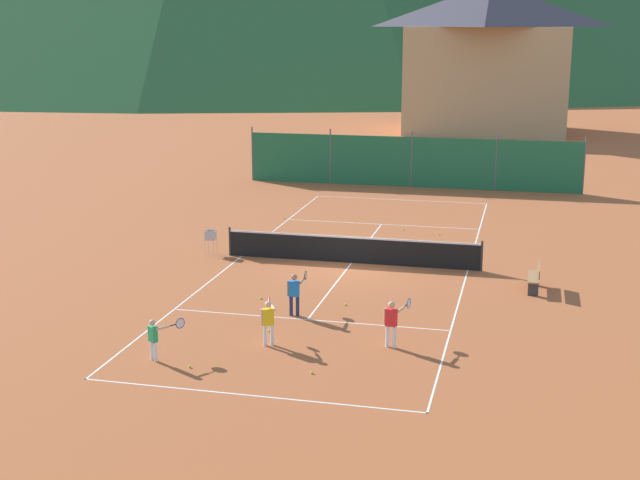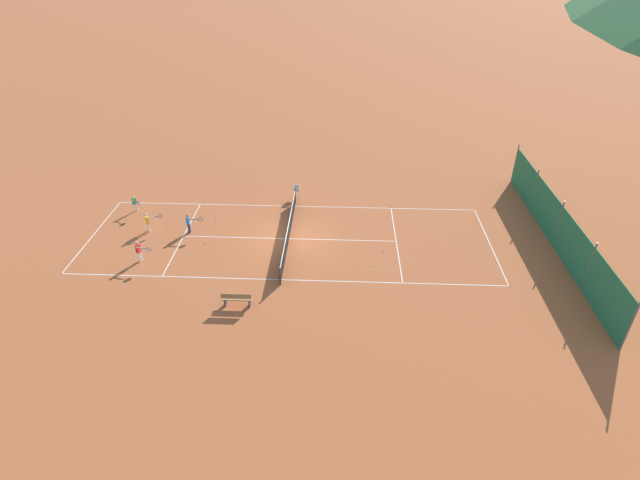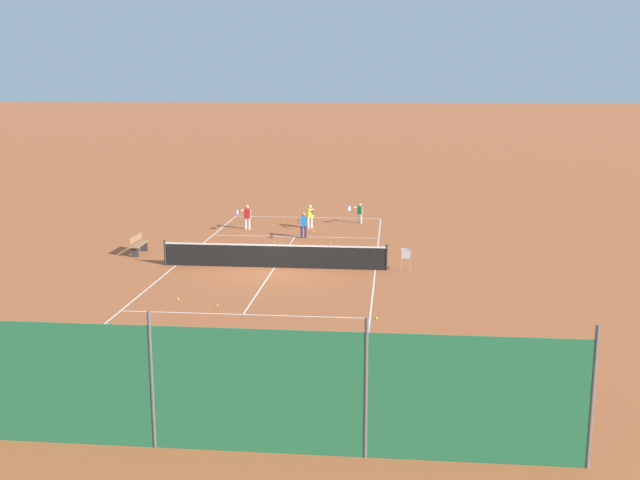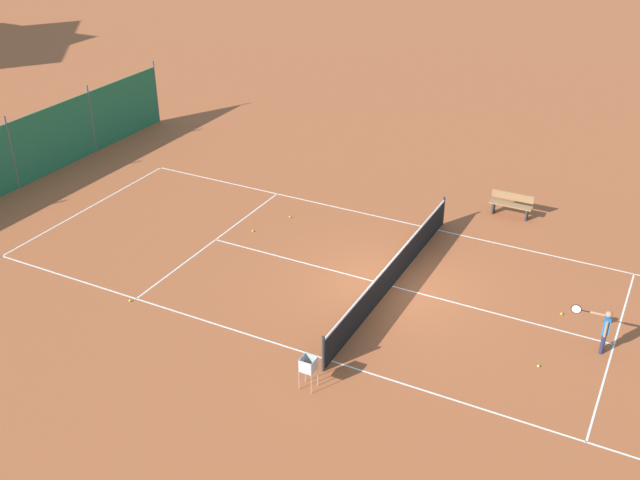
# 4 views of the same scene
# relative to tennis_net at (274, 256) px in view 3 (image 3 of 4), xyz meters

# --- Properties ---
(ground_plane) EXTENTS (600.00, 600.00, 0.00)m
(ground_plane) POSITION_rel_tennis_net_xyz_m (0.00, 0.00, -0.50)
(ground_plane) COLOR #A8542D
(court_line_markings) EXTENTS (8.25, 23.85, 0.01)m
(court_line_markings) POSITION_rel_tennis_net_xyz_m (0.00, 0.00, -0.50)
(court_line_markings) COLOR white
(court_line_markings) RESTS_ON ground
(tennis_net) EXTENTS (9.18, 0.08, 1.06)m
(tennis_net) POSITION_rel_tennis_net_xyz_m (0.00, 0.00, 0.00)
(tennis_net) COLOR #2D2D2D
(tennis_net) RESTS_ON ground
(windscreen_fence_far) EXTENTS (17.28, 0.08, 2.90)m
(windscreen_fence_far) POSITION_rel_tennis_net_xyz_m (-0.00, 15.50, 0.81)
(windscreen_fence_far) COLOR #236B42
(windscreen_fence_far) RESTS_ON ground
(player_near_baseline) EXTENTS (0.43, 1.05, 1.26)m
(player_near_baseline) POSITION_rel_tennis_net_xyz_m (-0.46, -6.09, 0.24)
(player_near_baseline) COLOR #23284C
(player_near_baseline) RESTS_ON ground
(player_far_baseline) EXTENTS (0.60, 1.00, 1.27)m
(player_far_baseline) POSITION_rel_tennis_net_xyz_m (2.70, -8.02, 0.24)
(player_far_baseline) COLOR white
(player_far_baseline) RESTS_ON ground
(player_far_service) EXTENTS (0.78, 0.76, 1.09)m
(player_far_service) POSITION_rel_tennis_net_xyz_m (-2.96, -10.35, 0.14)
(player_far_service) COLOR white
(player_far_service) RESTS_ON ground
(player_near_service) EXTENTS (0.48, 1.04, 1.22)m
(player_near_service) POSITION_rel_tennis_net_xyz_m (-0.50, -8.62, 0.21)
(player_near_service) COLOR white
(player_near_service) RESTS_ON ground
(tennis_ball_by_net_right) EXTENTS (0.07, 0.07, 0.07)m
(tennis_ball_by_net_right) POSITION_rel_tennis_net_xyz_m (-4.30, 6.46, -0.47)
(tennis_ball_by_net_right) COLOR #CCE033
(tennis_ball_by_net_right) RESTS_ON ground
(tennis_ball_by_net_left) EXTENTS (0.07, 0.07, 0.07)m
(tennis_ball_by_net_left) POSITION_rel_tennis_net_xyz_m (-1.94, -10.64, -0.47)
(tennis_ball_by_net_left) COLOR #CCE033
(tennis_ball_by_net_left) RESTS_ON ground
(tennis_ball_near_corner) EXTENTS (0.07, 0.07, 0.07)m
(tennis_ball_near_corner) POSITION_rel_tennis_net_xyz_m (1.10, -10.31, -0.47)
(tennis_ball_near_corner) COLOR #CCE033
(tennis_ball_near_corner) RESTS_ON ground
(tennis_ball_alley_right) EXTENTS (0.07, 0.07, 0.07)m
(tennis_ball_alley_right) POSITION_rel_tennis_net_xyz_m (-0.78, -7.65, -0.47)
(tennis_ball_alley_right) COLOR #CCE033
(tennis_ball_alley_right) RESTS_ON ground
(tennis_ball_service_box) EXTENTS (0.07, 0.07, 0.07)m
(tennis_ball_service_box) POSITION_rel_tennis_net_xyz_m (0.79, -4.86, -0.47)
(tennis_ball_service_box) COLOR #CCE033
(tennis_ball_service_box) RESTS_ON ground
(tennis_ball_alley_left) EXTENTS (0.07, 0.07, 0.07)m
(tennis_ball_alley_left) POSITION_rel_tennis_net_xyz_m (2.58, 4.98, -0.47)
(tennis_ball_alley_left) COLOR #CCE033
(tennis_ball_alley_left) RESTS_ON ground
(tennis_ball_mid_court) EXTENTS (0.07, 0.07, 0.07)m
(tennis_ball_mid_court) POSITION_rel_tennis_net_xyz_m (1.05, 5.59, -0.47)
(tennis_ball_mid_court) COLOR #CCE033
(tennis_ball_mid_court) RESTS_ON ground
(tennis_ball_far_corner) EXTENTS (0.07, 0.07, 0.07)m
(tennis_ball_far_corner) POSITION_rel_tennis_net_xyz_m (-1.89, -4.82, -0.47)
(tennis_ball_far_corner) COLOR #CCE033
(tennis_ball_far_corner) RESTS_ON ground
(ball_hopper) EXTENTS (0.36, 0.36, 0.89)m
(ball_hopper) POSITION_rel_tennis_net_xyz_m (-5.29, 0.01, 0.16)
(ball_hopper) COLOR #B7B7BC
(ball_hopper) RESTS_ON ground
(courtside_bench) EXTENTS (0.36, 1.50, 0.84)m
(courtside_bench) POSITION_rel_tennis_net_xyz_m (6.34, -1.91, -0.05)
(courtside_bench) COLOR olive
(courtside_bench) RESTS_ON ground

